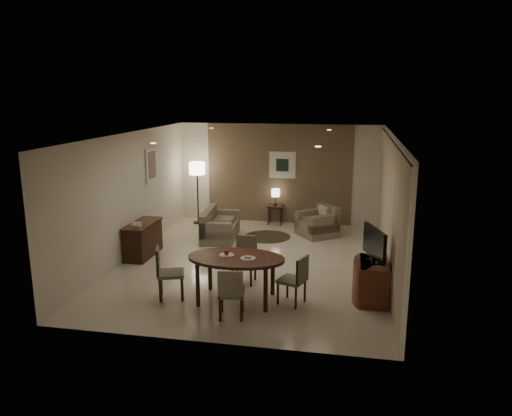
% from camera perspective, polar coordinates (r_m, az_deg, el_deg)
% --- Properties ---
extents(room_shell, '(5.50, 7.00, 2.70)m').
position_cam_1_polar(room_shell, '(10.65, 0.21, 1.29)').
color(room_shell, beige).
rests_on(room_shell, ground).
extents(taupe_accent, '(3.96, 0.03, 2.70)m').
position_cam_1_polar(taupe_accent, '(13.64, 2.62, 3.92)').
color(taupe_accent, brown).
rests_on(taupe_accent, wall_back).
extents(curtain_wall, '(0.08, 6.70, 2.58)m').
position_cam_1_polar(curtain_wall, '(10.12, 14.85, 0.02)').
color(curtain_wall, beige).
rests_on(curtain_wall, wall_right).
extents(curtain_rod, '(0.03, 6.80, 0.03)m').
position_cam_1_polar(curtain_rod, '(9.91, 15.30, 7.48)').
color(curtain_rod, black).
rests_on(curtain_rod, wall_right).
extents(art_back_frame, '(0.72, 0.03, 0.72)m').
position_cam_1_polar(art_back_frame, '(13.57, 3.04, 4.93)').
color(art_back_frame, silver).
rests_on(art_back_frame, wall_back).
extents(art_back_canvas, '(0.34, 0.01, 0.34)m').
position_cam_1_polar(art_back_canvas, '(13.55, 3.03, 4.92)').
color(art_back_canvas, black).
rests_on(art_back_canvas, wall_back).
extents(art_left_frame, '(0.03, 0.60, 0.80)m').
position_cam_1_polar(art_left_frame, '(12.10, -11.87, 4.85)').
color(art_left_frame, silver).
rests_on(art_left_frame, wall_left).
extents(art_left_canvas, '(0.01, 0.46, 0.64)m').
position_cam_1_polar(art_left_canvas, '(12.10, -11.81, 4.85)').
color(art_left_canvas, gray).
rests_on(art_left_canvas, wall_left).
extents(downlight_nl, '(0.10, 0.10, 0.01)m').
position_cam_1_polar(downlight_nl, '(8.75, -11.66, 7.26)').
color(downlight_nl, white).
rests_on(downlight_nl, ceiling).
extents(downlight_nr, '(0.10, 0.10, 0.01)m').
position_cam_1_polar(downlight_nr, '(8.10, 7.11, 6.98)').
color(downlight_nr, white).
rests_on(downlight_nr, ceiling).
extents(downlight_fl, '(0.10, 0.10, 0.01)m').
position_cam_1_polar(downlight_fl, '(12.14, -5.13, 9.07)').
color(downlight_fl, white).
rests_on(downlight_fl, ceiling).
extents(downlight_fr, '(0.10, 0.10, 0.01)m').
position_cam_1_polar(downlight_fr, '(11.68, 8.36, 8.83)').
color(downlight_fr, white).
rests_on(downlight_fr, ceiling).
extents(console_desk, '(0.48, 1.20, 0.75)m').
position_cam_1_polar(console_desk, '(11.25, -12.78, -3.52)').
color(console_desk, '#482217').
rests_on(console_desk, floor).
extents(telephone, '(0.20, 0.14, 0.09)m').
position_cam_1_polar(telephone, '(10.87, -13.52, -1.82)').
color(telephone, white).
rests_on(telephone, console_desk).
extents(tv_cabinet, '(0.48, 0.90, 0.70)m').
position_cam_1_polar(tv_cabinet, '(8.95, 13.28, -8.13)').
color(tv_cabinet, brown).
rests_on(tv_cabinet, floor).
extents(flat_tv, '(0.36, 0.85, 0.60)m').
position_cam_1_polar(flat_tv, '(8.73, 13.38, -4.02)').
color(flat_tv, black).
rests_on(flat_tv, tv_cabinet).
extents(dining_table, '(1.68, 1.05, 0.79)m').
position_cam_1_polar(dining_table, '(8.70, -2.27, -8.08)').
color(dining_table, '#482217').
rests_on(dining_table, floor).
extents(chair_near, '(0.47, 0.47, 0.84)m').
position_cam_1_polar(chair_near, '(8.08, -2.83, -9.60)').
color(chair_near, gray).
rests_on(chair_near, floor).
extents(chair_far, '(0.44, 0.44, 0.88)m').
position_cam_1_polar(chair_far, '(9.45, -1.37, -6.02)').
color(chair_far, gray).
rests_on(chair_far, floor).
extents(chair_left, '(0.57, 0.57, 0.93)m').
position_cam_1_polar(chair_left, '(8.89, -9.70, -7.31)').
color(chair_left, gray).
rests_on(chair_left, floor).
extents(chair_right, '(0.53, 0.53, 0.85)m').
position_cam_1_polar(chair_right, '(8.59, 4.11, -8.16)').
color(chair_right, gray).
rests_on(chair_right, floor).
extents(plate_a, '(0.26, 0.26, 0.02)m').
position_cam_1_polar(plate_a, '(8.65, -3.38, -5.39)').
color(plate_a, white).
rests_on(plate_a, dining_table).
extents(plate_b, '(0.26, 0.26, 0.02)m').
position_cam_1_polar(plate_b, '(8.47, -0.91, -5.77)').
color(plate_b, white).
rests_on(plate_b, dining_table).
extents(fruit_apple, '(0.09, 0.09, 0.09)m').
position_cam_1_polar(fruit_apple, '(8.63, -3.39, -5.06)').
color(fruit_apple, maroon).
rests_on(fruit_apple, plate_a).
extents(napkin, '(0.12, 0.08, 0.03)m').
position_cam_1_polar(napkin, '(8.46, -0.91, -5.63)').
color(napkin, white).
rests_on(napkin, plate_b).
extents(round_rug, '(1.15, 1.15, 0.01)m').
position_cam_1_polar(round_rug, '(12.49, 1.32, -3.28)').
color(round_rug, '#3E3A23').
rests_on(round_rug, floor).
extents(sofa, '(1.58, 0.89, 0.72)m').
position_cam_1_polar(sofa, '(12.33, -4.08, -1.82)').
color(sofa, gray).
rests_on(sofa, floor).
extents(armchair, '(1.16, 1.17, 0.76)m').
position_cam_1_polar(armchair, '(12.56, 7.00, -1.50)').
color(armchair, gray).
rests_on(armchair, floor).
extents(side_table, '(0.41, 0.41, 0.52)m').
position_cam_1_polar(side_table, '(13.64, 2.23, -0.76)').
color(side_table, '#321910').
rests_on(side_table, floor).
extents(table_lamp, '(0.22, 0.22, 0.50)m').
position_cam_1_polar(table_lamp, '(13.53, 2.25, 1.34)').
color(table_lamp, '#FFEAC1').
rests_on(table_lamp, side_table).
extents(floor_lamp, '(0.43, 0.43, 1.69)m').
position_cam_1_polar(floor_lamp, '(13.70, -6.68, 1.72)').
color(floor_lamp, '#FFE5B7').
rests_on(floor_lamp, floor).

